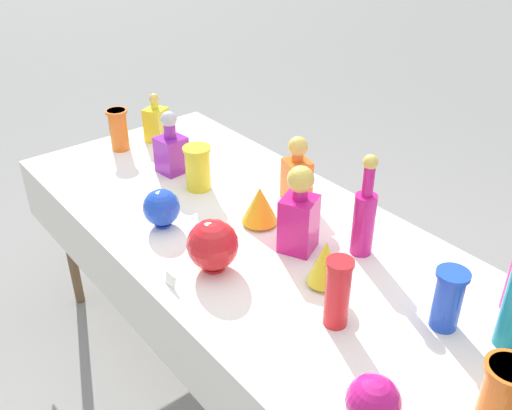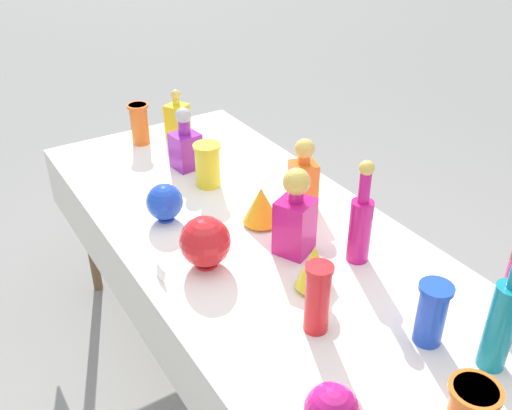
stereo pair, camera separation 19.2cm
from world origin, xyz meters
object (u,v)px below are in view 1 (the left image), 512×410
Objects in this scene: slender_vase_4 at (448,298)px; square_decanter_2 at (299,213)px; square_decanter_3 at (297,173)px; round_bowl_0 at (161,208)px; round_bowl_2 at (213,245)px; slender_vase_2 at (504,391)px; square_decanter_1 at (171,148)px; square_decanter_0 at (156,123)px; slender_vase_0 at (118,128)px; fluted_vase_1 at (325,262)px; round_bowl_1 at (373,402)px; slender_vase_3 at (198,167)px; tall_bottle_1 at (364,216)px; fluted_vase_0 at (260,205)px; slender_vase_1 at (338,291)px.

square_decanter_2 is at bearing -173.16° from slender_vase_4.
square_decanter_3 reaches higher than round_bowl_0.
slender_vase_2 is at bearing 11.52° from round_bowl_2.
slender_vase_4 is at bearing 4.22° from square_decanter_1.
square_decanter_0 is 1.64× the size of round_bowl_0.
slender_vase_0 reaches higher than fluted_vase_1.
square_decanter_2 is 0.70m from round_bowl_1.
slender_vase_3 reaches higher than slender_vase_2.
slender_vase_0 is (-0.82, -0.30, -0.02)m from square_decanter_3.
round_bowl_1 is (0.61, -0.34, -0.07)m from square_decanter_2.
round_bowl_0 is at bearing -59.70° from slender_vase_3.
slender_vase_4 is 1.37× the size of round_bowl_1.
tall_bottle_1 is at bearing 3.37° from square_decanter_0.
tall_bottle_1 is at bearing 23.57° from fluted_vase_0.
tall_bottle_1 reaches higher than square_decanter_1.
square_decanter_1 is 1.61× the size of slender_vase_2.
fluted_vase_1 is (-0.59, 0.04, -0.01)m from slender_vase_2.
square_decanter_2 is 1.16× the size of square_decanter_3.
round_bowl_0 is 1.04× the size of round_bowl_1.
fluted_vase_0 is at bearing 174.25° from slender_vase_2.
square_decanter_3 is at bearing 9.24° from square_decanter_0.
square_decanter_1 is 0.19m from slender_vase_3.
slender_vase_4 is (0.38, -0.08, -0.04)m from tall_bottle_1.
fluted_vase_0 is (0.53, 0.03, -0.03)m from square_decanter_1.
slender_vase_1 is (0.33, -0.16, -0.02)m from square_decanter_2.
square_decanter_0 reaches higher than round_bowl_0.
square_decanter_3 is at bearing 169.24° from slender_vase_4.
square_decanter_3 is at bearing 107.19° from round_bowl_2.
square_decanter_2 is at bearing 2.71° from slender_vase_3.
square_decanter_0 is 1.33× the size of round_bowl_2.
square_decanter_0 is 0.50m from slender_vase_3.
square_decanter_1 reaches higher than slender_vase_2.
slender_vase_4 reaches higher than round_bowl_1.
round_bowl_1 is at bearing -32.59° from square_decanter_3.
square_decanter_3 is 1.53× the size of round_bowl_2.
square_decanter_1 is at bearing 167.16° from round_bowl_1.
slender_vase_3 is at bearing 171.21° from slender_vase_1.
round_bowl_0 is (-0.20, -0.27, -0.00)m from fluted_vase_0.
slender_vase_0 reaches higher than slender_vase_2.
slender_vase_3 is at bearing 120.30° from round_bowl_0.
square_decanter_2 reaches higher than slender_vase_4.
slender_vase_0 is (-1.20, -0.24, -0.04)m from tall_bottle_1.
slender_vase_3 is (-0.31, -0.23, -0.02)m from square_decanter_3.
square_decanter_3 is 1.89× the size of round_bowl_0.
slender_vase_4 is 0.70m from round_bowl_2.
round_bowl_2 is at bearing -10.52° from slender_vase_0.
fluted_vase_1 is at bearing 19.64° from round_bowl_0.
fluted_vase_0 is at bearing 3.87° from slender_vase_3.
round_bowl_1 is at bearing -14.99° from slender_vase_3.
slender_vase_0 is 0.68m from round_bowl_0.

